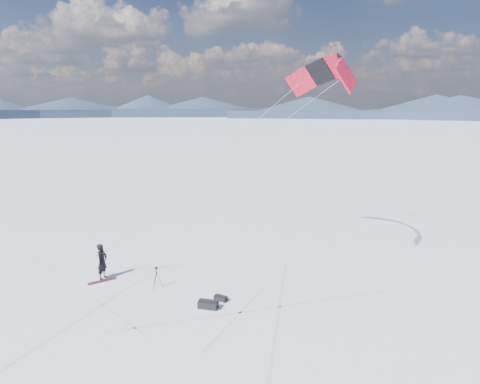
{
  "coord_description": "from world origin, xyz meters",
  "views": [
    {
      "loc": [
        4.18,
        -18.18,
        9.05
      ],
      "look_at": [
        3.76,
        3.38,
        4.42
      ],
      "focal_mm": 30.0,
      "sensor_mm": 36.0,
      "label": 1
    }
  ],
  "objects_px": {
    "snowboard": "(102,281)",
    "gear_bag_a": "(208,304)",
    "snowkiter": "(103,278)",
    "tripod": "(156,274)",
    "gear_bag_b": "(221,298)"
  },
  "relations": [
    {
      "from": "gear_bag_b",
      "to": "snowboard",
      "type": "bearing_deg",
      "value": -169.49
    },
    {
      "from": "tripod",
      "to": "gear_bag_b",
      "type": "height_order",
      "value": "tripod"
    },
    {
      "from": "gear_bag_a",
      "to": "tripod",
      "type": "bearing_deg",
      "value": 156.86
    },
    {
      "from": "snowboard",
      "to": "gear_bag_a",
      "type": "xyz_separation_m",
      "value": [
        5.87,
        -2.73,
        0.16
      ]
    },
    {
      "from": "gear_bag_b",
      "to": "tripod",
      "type": "bearing_deg",
      "value": -173.49
    },
    {
      "from": "snowkiter",
      "to": "gear_bag_b",
      "type": "bearing_deg",
      "value": -99.23
    },
    {
      "from": "snowkiter",
      "to": "gear_bag_a",
      "type": "bearing_deg",
      "value": -106.7
    },
    {
      "from": "snowkiter",
      "to": "gear_bag_a",
      "type": "height_order",
      "value": "snowkiter"
    },
    {
      "from": "gear_bag_a",
      "to": "gear_bag_b",
      "type": "relative_size",
      "value": 1.42
    },
    {
      "from": "tripod",
      "to": "gear_bag_a",
      "type": "distance_m",
      "value": 3.51
    },
    {
      "from": "snowkiter",
      "to": "gear_bag_b",
      "type": "distance_m",
      "value": 6.89
    },
    {
      "from": "tripod",
      "to": "gear_bag_b",
      "type": "distance_m",
      "value": 3.63
    },
    {
      "from": "snowboard",
      "to": "gear_bag_b",
      "type": "bearing_deg",
      "value": -51.45
    },
    {
      "from": "snowkiter",
      "to": "gear_bag_a",
      "type": "xyz_separation_m",
      "value": [
        5.94,
        -3.11,
        0.18
      ]
    },
    {
      "from": "snowboard",
      "to": "snowkiter",
      "type": "bearing_deg",
      "value": 65.96
    }
  ]
}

